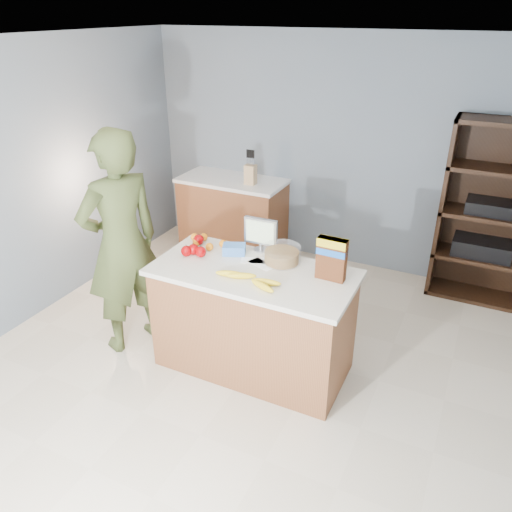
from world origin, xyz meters
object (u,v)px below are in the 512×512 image
at_px(counter_peninsula, 253,323).
at_px(shelving_unit, 489,216).
at_px(tv, 261,233).
at_px(cereal_box, 332,256).
at_px(person, 122,244).

bearing_deg(counter_peninsula, shelving_unit, 52.89).
bearing_deg(tv, shelving_unit, 46.14).
bearing_deg(counter_peninsula, cereal_box, 12.89).
height_order(counter_peninsula, person, person).
bearing_deg(person, tv, 138.34).
height_order(counter_peninsula, cereal_box, cereal_box).
relative_size(person, tv, 6.78).
distance_m(counter_peninsula, person, 1.25).
height_order(shelving_unit, cereal_box, shelving_unit).
relative_size(counter_peninsula, shelving_unit, 0.87).
bearing_deg(cereal_box, shelving_unit, 62.87).
height_order(person, tv, person).
bearing_deg(tv, person, -154.17).
bearing_deg(shelving_unit, counter_peninsula, -127.11).
bearing_deg(cereal_box, counter_peninsula, -167.11).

